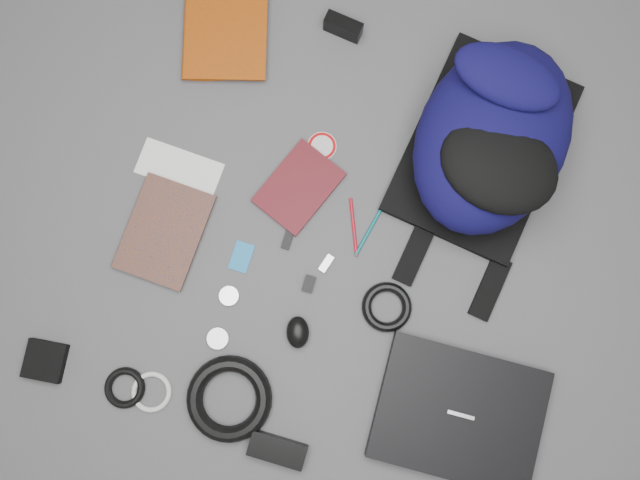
% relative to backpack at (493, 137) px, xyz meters
% --- Properties ---
extents(ground, '(4.00, 4.00, 0.00)m').
position_rel_backpack_xyz_m(ground, '(-0.33, -0.33, -0.11)').
color(ground, '#4F4F51').
rests_on(ground, ground).
extents(backpack, '(0.46, 0.60, 0.23)m').
position_rel_backpack_xyz_m(backpack, '(0.00, 0.00, 0.00)').
color(backpack, black).
rests_on(backpack, ground).
extents(laptop, '(0.39, 0.30, 0.04)m').
position_rel_backpack_xyz_m(laptop, '(0.09, -0.64, -0.09)').
color(laptop, black).
rests_on(laptop, ground).
extents(textbook_red, '(0.27, 0.33, 0.03)m').
position_rel_backpack_xyz_m(textbook_red, '(-0.81, 0.12, -0.10)').
color(textbook_red, '#913608').
rests_on(textbook_red, ground).
extents(comic_book, '(0.20, 0.27, 0.02)m').
position_rel_backpack_xyz_m(comic_book, '(-0.80, -0.39, -0.10)').
color(comic_book, '#AF4F0C').
rests_on(comic_book, ground).
extents(envelope, '(0.22, 0.11, 0.00)m').
position_rel_backpack_xyz_m(envelope, '(-0.72, -0.24, -0.11)').
color(envelope, white).
rests_on(envelope, ground).
extents(dvd_case, '(0.21, 0.24, 0.02)m').
position_rel_backpack_xyz_m(dvd_case, '(-0.42, -0.21, -0.10)').
color(dvd_case, '#450D11').
rests_on(dvd_case, ground).
extents(compact_camera, '(0.10, 0.05, 0.05)m').
position_rel_backpack_xyz_m(compact_camera, '(-0.41, 0.21, -0.09)').
color(compact_camera, black).
rests_on(compact_camera, ground).
extents(sticker_disc, '(0.10, 0.10, 0.00)m').
position_rel_backpack_xyz_m(sticker_disc, '(-0.39, -0.09, -0.11)').
color(sticker_disc, silver).
rests_on(sticker_disc, ground).
extents(pen_teal, '(0.05, 0.15, 0.01)m').
position_rel_backpack_xyz_m(pen_teal, '(-0.22, -0.27, -0.11)').
color(pen_teal, '#0B6064').
rests_on(pen_teal, ground).
extents(pen_red, '(0.06, 0.14, 0.01)m').
position_rel_backpack_xyz_m(pen_red, '(-0.26, -0.27, -0.11)').
color(pen_red, '#B80E1F').
rests_on(pen_red, ground).
extents(id_badge, '(0.05, 0.07, 0.00)m').
position_rel_backpack_xyz_m(id_badge, '(-0.51, -0.41, -0.11)').
color(id_badge, '#1875B8').
rests_on(id_badge, ground).
extents(usb_black, '(0.02, 0.06, 0.01)m').
position_rel_backpack_xyz_m(usb_black, '(-0.41, -0.34, -0.11)').
color(usb_black, black).
rests_on(usb_black, ground).
extents(usb_silver, '(0.03, 0.05, 0.01)m').
position_rel_backpack_xyz_m(usb_silver, '(-0.30, -0.38, -0.11)').
color(usb_silver, '#B4B3B6').
rests_on(usb_silver, ground).
extents(key_fob, '(0.03, 0.04, 0.01)m').
position_rel_backpack_xyz_m(key_fob, '(-0.33, -0.44, -0.11)').
color(key_fob, black).
rests_on(key_fob, ground).
extents(mouse, '(0.07, 0.09, 0.04)m').
position_rel_backpack_xyz_m(mouse, '(-0.33, -0.56, -0.09)').
color(mouse, black).
rests_on(mouse, ground).
extents(headphone_left, '(0.05, 0.05, 0.01)m').
position_rel_backpack_xyz_m(headphone_left, '(-0.51, -0.51, -0.11)').
color(headphone_left, silver).
rests_on(headphone_left, ground).
extents(headphone_right, '(0.06, 0.06, 0.01)m').
position_rel_backpack_xyz_m(headphone_right, '(-0.51, -0.62, -0.11)').
color(headphone_right, '#A3A4A6').
rests_on(headphone_right, ground).
extents(cable_coil, '(0.16, 0.16, 0.02)m').
position_rel_backpack_xyz_m(cable_coil, '(-0.13, -0.44, -0.10)').
color(cable_coil, black).
rests_on(cable_coil, ground).
extents(power_brick, '(0.14, 0.06, 0.03)m').
position_rel_backpack_xyz_m(power_brick, '(-0.30, -0.83, -0.10)').
color(power_brick, black).
rests_on(power_brick, ground).
extents(power_cord_coil, '(0.23, 0.23, 0.04)m').
position_rel_backpack_xyz_m(power_cord_coil, '(-0.45, -0.75, -0.09)').
color(power_cord_coil, black).
rests_on(power_cord_coil, ground).
extents(pouch, '(0.10, 0.10, 0.02)m').
position_rel_backpack_xyz_m(pouch, '(-0.90, -0.78, -0.10)').
color(pouch, black).
rests_on(pouch, ground).
extents(earbud_coil, '(0.10, 0.10, 0.02)m').
position_rel_backpack_xyz_m(earbud_coil, '(-0.70, -0.79, -0.10)').
color(earbud_coil, black).
rests_on(earbud_coil, ground).
extents(white_cable_coil, '(0.10, 0.10, 0.01)m').
position_rel_backpack_xyz_m(white_cable_coil, '(-0.63, -0.78, -0.11)').
color(white_cable_coil, silver).
rests_on(white_cable_coil, ground).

